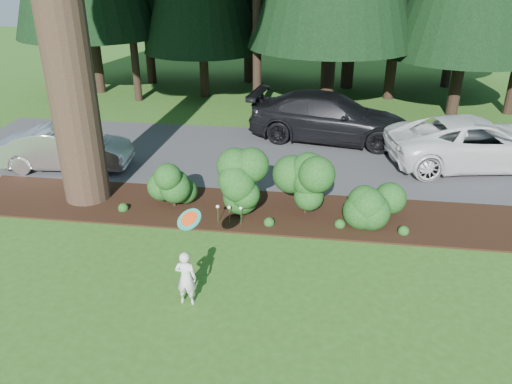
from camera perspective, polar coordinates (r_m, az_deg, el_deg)
ground at (r=10.89m, az=-3.86°, el=-9.99°), size 80.00×80.00×0.00m
mulch_bed at (r=13.61m, az=-1.12°, el=-2.09°), size 16.00×2.50×0.05m
driveway at (r=17.47m, az=1.08°, el=4.21°), size 22.00×6.00×0.03m
shrub_row at (r=13.08m, az=2.10°, el=0.52°), size 6.53×1.60×1.61m
lily_cluster at (r=12.70m, az=-3.08°, el=-1.86°), size 0.69×0.09×0.57m
car_silver_wagon at (r=17.23m, az=-20.91°, el=4.68°), size 4.25×1.88×1.35m
car_white_suv at (r=17.78m, az=23.93°, el=5.17°), size 6.14×3.68×1.60m
car_dark_suv at (r=18.94m, az=8.44°, el=8.45°), size 6.26×3.26×1.74m
child at (r=9.99m, az=-8.03°, el=-9.72°), size 0.44×0.30×1.17m
frisbee at (r=9.16m, az=-7.64°, el=-3.10°), size 0.53×0.45×0.37m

